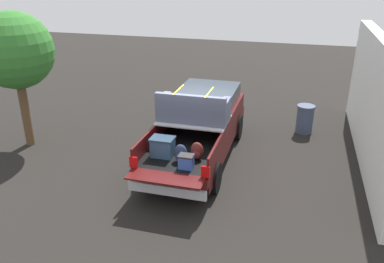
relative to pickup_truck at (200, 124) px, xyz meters
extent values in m
plane|color=black|center=(-0.35, 0.00, -0.95)|extent=(40.00, 40.00, 0.00)
cube|color=#470F0F|center=(-0.35, 0.00, -0.33)|extent=(5.50, 1.92, 0.47)
cube|color=black|center=(-1.55, 0.00, -0.08)|extent=(2.80, 1.80, 0.04)
cube|color=#470F0F|center=(-1.55, 0.93, 0.15)|extent=(2.80, 0.06, 0.50)
cube|color=#470F0F|center=(-1.55, -0.93, 0.15)|extent=(2.80, 0.06, 0.50)
cube|color=#470F0F|center=(-0.18, 0.00, 0.15)|extent=(0.06, 1.80, 0.50)
cube|color=#470F0F|center=(-3.22, 0.00, -0.08)|extent=(0.55, 1.80, 0.04)
cube|color=#B2B2B7|center=(-0.77, 0.00, 0.42)|extent=(1.25, 1.92, 0.04)
cube|color=#470F0F|center=(1.00, 0.00, 0.15)|extent=(2.30, 1.92, 0.50)
cube|color=#2D3842|center=(0.90, 0.00, 0.64)|extent=(1.94, 1.76, 0.47)
cube|color=#470F0F|center=(2.35, 0.00, 0.09)|extent=(0.40, 1.82, 0.38)
cube|color=#B2B2B7|center=(-3.07, 0.00, -0.45)|extent=(0.24, 1.92, 0.24)
cube|color=red|center=(-2.97, 0.88, 0.08)|extent=(0.06, 0.20, 0.28)
cube|color=red|center=(-2.97, -0.88, 0.08)|extent=(0.06, 0.20, 0.28)
cylinder|color=black|center=(1.40, 0.88, -0.55)|extent=(0.80, 0.30, 0.80)
cylinder|color=black|center=(1.40, -0.88, -0.55)|extent=(0.80, 0.30, 0.80)
cylinder|color=black|center=(-2.10, 0.88, -0.55)|extent=(0.80, 0.30, 0.80)
cylinder|color=black|center=(-2.10, -0.88, -0.55)|extent=(0.80, 0.30, 0.80)
cube|color=#335170|center=(-2.19, 0.42, 0.17)|extent=(0.40, 0.55, 0.45)
cube|color=#23394E|center=(-2.19, 0.42, 0.42)|extent=(0.44, 0.59, 0.05)
ellipsoid|color=#283351|center=(-2.34, -0.11, 0.17)|extent=(0.20, 0.32, 0.45)
ellipsoid|color=#283351|center=(-2.45, -0.11, 0.10)|extent=(0.09, 0.22, 0.20)
ellipsoid|color=maroon|center=(-2.13, -0.46, 0.17)|extent=(0.20, 0.32, 0.45)
ellipsoid|color=maroon|center=(-2.24, -0.46, 0.10)|extent=(0.09, 0.23, 0.20)
cube|color=#3359B2|center=(-2.65, -0.33, 0.09)|extent=(0.26, 0.34, 0.30)
cube|color=#262628|center=(-2.65, -0.33, 0.26)|extent=(0.28, 0.36, 0.04)
cube|color=#4C5166|center=(-0.77, 0.00, 0.65)|extent=(0.88, 1.93, 0.42)
cube|color=#4C5166|center=(-1.13, 0.00, 1.06)|extent=(0.16, 1.93, 0.40)
cube|color=#4C5166|center=(-0.72, 0.86, 0.97)|extent=(0.64, 0.20, 0.22)
cube|color=#4C5166|center=(-0.72, -0.87, 0.97)|extent=(0.64, 0.20, 0.22)
cube|color=yellow|center=(-0.77, 0.43, 1.27)|extent=(0.98, 0.03, 0.02)
cube|color=yellow|center=(-0.77, -0.44, 1.27)|extent=(0.98, 0.03, 0.02)
cube|color=white|center=(0.99, -4.83, 0.81)|extent=(8.37, 0.36, 3.52)
cylinder|color=brown|center=(-0.85, 5.46, 0.23)|extent=(0.27, 0.27, 2.35)
sphere|color=#31772B|center=(-0.85, 5.46, 2.09)|extent=(2.29, 2.29, 2.29)
cylinder|color=#3F4C66|center=(2.53, -3.05, -0.50)|extent=(0.56, 0.56, 0.90)
cylinder|color=#3F4C66|center=(2.53, -3.05, -0.01)|extent=(0.60, 0.60, 0.08)
camera|label=1|loc=(-10.59, -2.69, 4.40)|focal=36.73mm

